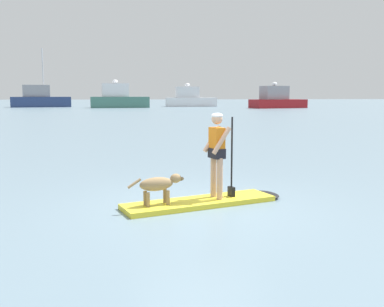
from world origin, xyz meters
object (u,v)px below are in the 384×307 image
at_px(moored_boat_center, 40,99).
at_px(moored_boat_far_port, 190,99).
at_px(person_paddler, 217,149).
at_px(paddleboard, 210,201).
at_px(dog, 159,185).
at_px(moored_boat_starboard, 277,100).
at_px(moored_boat_outer, 119,99).

relative_size(moored_boat_center, moored_boat_far_port, 1.11).
height_order(moored_boat_center, moored_boat_far_port, moored_boat_center).
bearing_deg(person_paddler, moored_boat_far_port, 82.12).
height_order(paddleboard, moored_boat_far_port, moored_boat_far_port).
xyz_separation_m(dog, moored_boat_starboard, (24.12, 61.89, 0.86)).
height_order(paddleboard, moored_boat_center, moored_boat_center).
distance_m(person_paddler, moored_boat_starboard, 65.65).
relative_size(moored_boat_center, moored_boat_starboard, 1.06).
relative_size(paddleboard, moored_boat_outer, 0.35).
height_order(moored_boat_outer, moored_boat_far_port, moored_boat_outer).
distance_m(paddleboard, person_paddler, 1.06).
distance_m(dog, moored_boat_far_port, 73.92).
distance_m(moored_boat_outer, moored_boat_far_port, 14.21).
bearing_deg(moored_boat_center, moored_boat_far_port, -0.18).
xyz_separation_m(paddleboard, moored_boat_far_port, (10.22, 72.73, 1.33)).
height_order(moored_boat_outer, moored_boat_starboard, moored_boat_outer).
xyz_separation_m(person_paddler, moored_boat_center, (-16.81, 72.77, 0.38)).
bearing_deg(paddleboard, moored_boat_starboard, 69.45).
relative_size(paddleboard, moored_boat_starboard, 0.35).
xyz_separation_m(person_paddler, moored_boat_far_port, (10.06, 72.68, 0.28)).
bearing_deg(person_paddler, paddleboard, -162.76).
xyz_separation_m(dog, moored_boat_center, (-15.60, 73.14, 0.99)).
xyz_separation_m(moored_boat_center, moored_boat_outer, (13.84, -5.77, 0.05)).
bearing_deg(moored_boat_center, dog, -77.96).
bearing_deg(moored_boat_starboard, dog, -111.29).
height_order(person_paddler, moored_boat_starboard, moored_boat_starboard).
distance_m(paddleboard, moored_boat_center, 74.71).
distance_m(person_paddler, moored_boat_far_port, 73.37).
bearing_deg(moored_boat_outer, person_paddler, -87.46).
height_order(person_paddler, moored_boat_far_port, moored_boat_far_port).
relative_size(person_paddler, moored_boat_far_port, 0.18).
bearing_deg(moored_boat_outer, dog, -88.50).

